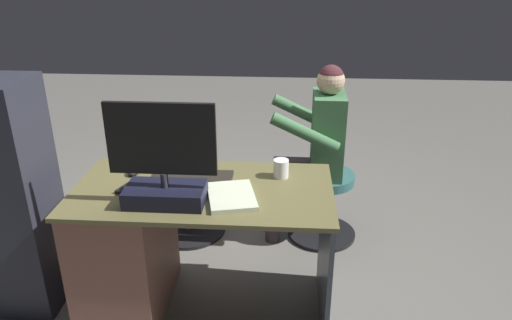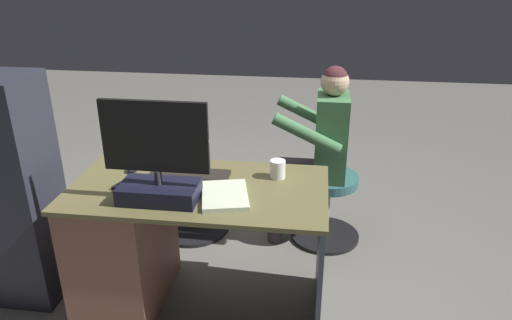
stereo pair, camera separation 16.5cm
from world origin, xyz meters
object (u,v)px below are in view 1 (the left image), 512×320
tv_remote (128,187)px  office_chair_teddy (187,199)px  teddy_bear (184,146)px  keyboard (193,176)px  desk (142,244)px  person (315,141)px  computer_mouse (134,171)px  monitor (164,172)px  cup (281,168)px  visitor_chair (323,199)px

tv_remote → office_chair_teddy: tv_remote is taller
tv_remote → teddy_bear: size_ratio=0.41×
keyboard → teddy_bear: size_ratio=1.13×
desk → tv_remote: size_ratio=8.79×
desk → person: person is taller
office_chair_teddy → teddy_bear: (0.00, -0.01, 0.39)m
computer_mouse → person: person is taller
monitor → office_chair_teddy: monitor is taller
cup → visitor_chair: (-0.29, -0.64, -0.51)m
desk → computer_mouse: size_ratio=13.73×
tv_remote → person: size_ratio=0.12×
person → teddy_bear: bearing=-0.2°
desk → monitor: 0.57m
tv_remote → person: (-0.98, -0.83, -0.05)m
desk → person: bearing=-139.8°
person → computer_mouse: bearing=33.2°
monitor → office_chair_teddy: (0.12, -0.95, -0.65)m
computer_mouse → tv_remote: computer_mouse is taller
desk → tv_remote: (0.03, 0.03, 0.36)m
monitor → visitor_chair: size_ratio=1.06×
desk → computer_mouse: (0.05, -0.14, 0.37)m
keyboard → office_chair_teddy: bearing=-73.9°
teddy_bear → visitor_chair: bearing=179.9°
desk → visitor_chair: size_ratio=2.76×
desk → keyboard: keyboard is taller
desk → cup: cup is taller
desk → person: 1.28m
cup → person: 0.67m
monitor → tv_remote: size_ratio=3.36×
monitor → computer_mouse: size_ratio=5.25×
office_chair_teddy → teddy_bear: size_ratio=1.41×
office_chair_teddy → tv_remote: bearing=82.2°
tv_remote → visitor_chair: tv_remote is taller
desk → computer_mouse: computer_mouse is taller
cup → tv_remote: 0.80m
visitor_chair → tv_remote: bearing=37.9°
monitor → visitor_chair: 1.41m
teddy_bear → person: bearing=179.8°
desk → tv_remote: tv_remote is taller
monitor → teddy_bear: bearing=-83.0°
office_chair_teddy → monitor: bearing=97.1°
computer_mouse → office_chair_teddy: computer_mouse is taller
keyboard → cup: cup is taller
monitor → computer_mouse: monitor is taller
computer_mouse → tv_remote: size_ratio=0.64×
keyboard → person: 0.96m
teddy_bear → office_chair_teddy: bearing=90.0°
monitor → tv_remote: 0.30m
computer_mouse → visitor_chair: size_ratio=0.20×
cup → tv_remote: cup is taller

